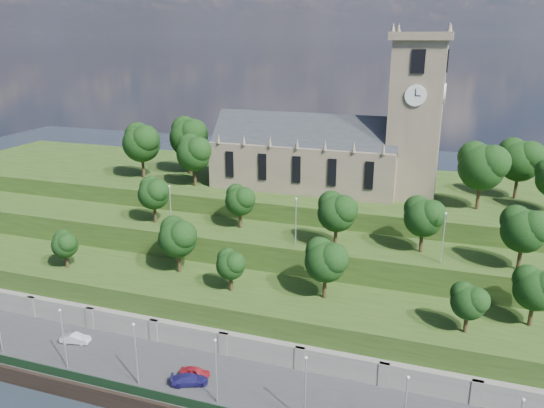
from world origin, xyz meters
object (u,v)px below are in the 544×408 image
(car_middle, at_px, (75,338))
(car_right, at_px, (189,380))
(church, at_px, (333,147))
(car_left, at_px, (195,372))

(car_middle, xyz_separation_m, car_right, (18.28, -3.03, -0.02))
(church, height_order, car_middle, church)
(church, relative_size, car_middle, 9.83)
(car_left, bearing_deg, car_right, 173.89)
(church, height_order, car_right, church)
(church, bearing_deg, car_middle, -123.33)
(car_left, bearing_deg, car_middle, 77.25)
(car_right, bearing_deg, car_middle, 56.82)
(car_middle, relative_size, car_right, 0.92)
(church, distance_m, car_left, 45.39)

